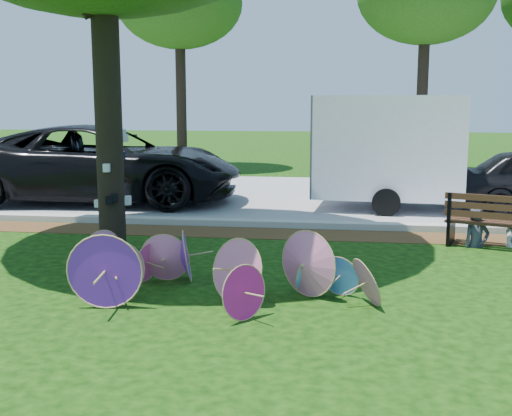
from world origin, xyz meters
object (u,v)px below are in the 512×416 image
at_px(parasol_pile, 191,266).
at_px(black_van, 102,164).
at_px(park_bench, 500,221).
at_px(person_left, 478,209).
at_px(cargo_trailer, 389,146).

relative_size(parasol_pile, black_van, 0.91).
height_order(park_bench, person_left, person_left).
relative_size(parasol_pile, park_bench, 3.46).
relative_size(cargo_trailer, park_bench, 1.84).
bearing_deg(cargo_trailer, black_van, -175.48).
height_order(black_van, cargo_trailer, cargo_trailer).
height_order(parasol_pile, person_left, person_left).
distance_m(parasol_pile, cargo_trailer, 7.68).
height_order(cargo_trailer, person_left, cargo_trailer).
height_order(black_van, park_bench, black_van).
height_order(parasol_pile, black_van, black_van).
bearing_deg(person_left, cargo_trailer, 87.71).
relative_size(parasol_pile, person_left, 4.67).
xyz_separation_m(black_van, cargo_trailer, (6.76, -0.07, 0.49)).
height_order(parasol_pile, park_bench, park_bench).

